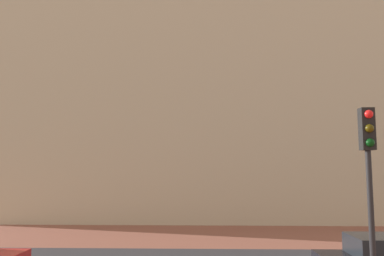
% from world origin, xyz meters
% --- Properties ---
extents(landmark_building, '(26.65, 15.59, 37.25)m').
position_xyz_m(landmark_building, '(-0.96, 27.95, 10.93)').
color(landmark_building, beige).
rests_on(landmark_building, ground_plane).
extents(traffic_light_pole, '(0.28, 0.34, 4.70)m').
position_xyz_m(traffic_light_pole, '(3.45, 4.42, 3.28)').
color(traffic_light_pole, black).
rests_on(traffic_light_pole, ground_plane).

